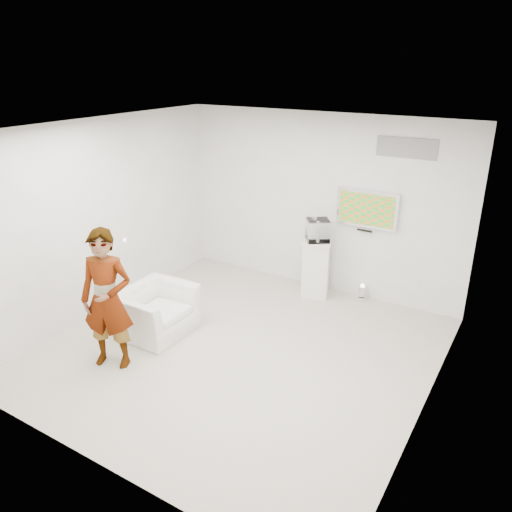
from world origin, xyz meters
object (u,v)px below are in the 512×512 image
person (107,300)px  armchair (156,311)px  pedestal (316,268)px  tv (367,209)px  floor_uplight (362,292)px

person → armchair: 1.09m
pedestal → tv: bearing=23.1°
tv → pedestal: tv is taller
tv → armchair: size_ratio=0.95×
person → tv: bearing=37.6°
tv → pedestal: (-0.70, -0.30, -1.06)m
pedestal → floor_uplight: 0.87m
armchair → pedestal: pedestal is taller
tv → floor_uplight: (0.06, -0.09, -1.41)m
floor_uplight → person: bearing=-121.8°
tv → pedestal: size_ratio=1.02×
person → pedestal: size_ratio=1.91×
armchair → floor_uplight: (2.23, 2.58, -0.21)m
tv → armchair: tv is taller
pedestal → armchair: bearing=-121.7°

